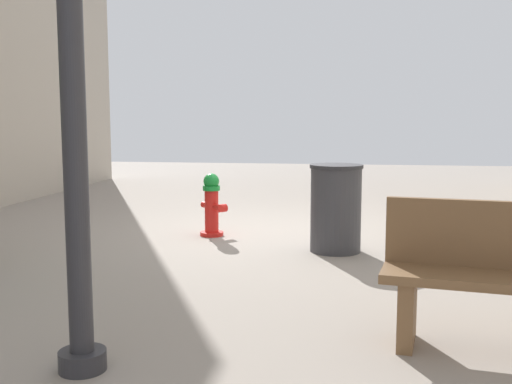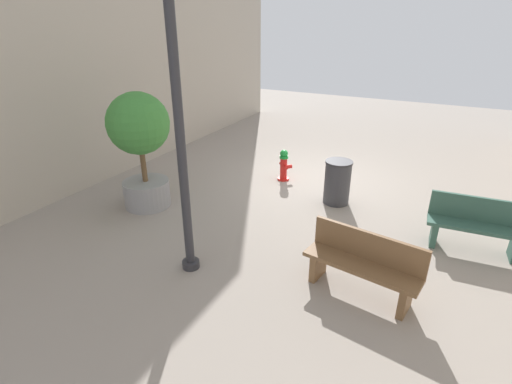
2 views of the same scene
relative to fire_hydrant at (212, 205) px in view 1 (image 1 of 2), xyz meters
The scene contains 3 objects.
ground_plane 0.96m from the fire_hydrant, 159.61° to the right, with size 23.40×23.40×0.00m, color gray.
fire_hydrant is the anchor object (origin of this frame).
trash_bin 1.70m from the fire_hydrant, 156.43° to the left, with size 0.59×0.59×0.97m.
Camera 1 is at (-0.86, 7.69, 1.48)m, focal length 42.80 mm.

